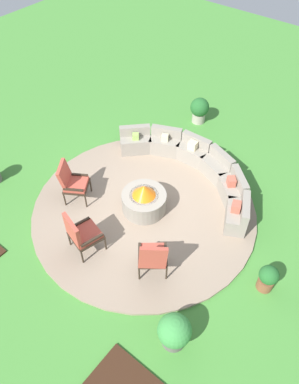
# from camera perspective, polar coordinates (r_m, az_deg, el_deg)

# --- Properties ---
(ground_plane) EXTENTS (24.00, 24.00, 0.00)m
(ground_plane) POSITION_cam_1_polar(r_m,az_deg,el_deg) (8.66, -0.82, -2.79)
(ground_plane) COLOR #478C38
(patio_circle) EXTENTS (5.19, 5.19, 0.06)m
(patio_circle) POSITION_cam_1_polar(r_m,az_deg,el_deg) (8.63, -0.82, -2.66)
(patio_circle) COLOR gray
(patio_circle) RESTS_ON ground_plane
(fire_pit) EXTENTS (1.02, 1.02, 0.75)m
(fire_pit) POSITION_cam_1_polar(r_m,az_deg,el_deg) (8.39, -0.85, -1.24)
(fire_pit) COLOR gray
(fire_pit) RESTS_ON patio_circle
(curved_stone_bench) EXTENTS (4.17, 1.86, 0.70)m
(curved_stone_bench) POSITION_cam_1_polar(r_m,az_deg,el_deg) (9.26, 7.02, 3.99)
(curved_stone_bench) COLOR gray
(curved_stone_bench) RESTS_ON patio_circle
(lounge_chair_front_left) EXTENTS (0.75, 0.77, 1.06)m
(lounge_chair_front_left) POSITION_cam_1_polar(r_m,az_deg,el_deg) (8.62, -11.90, 1.61)
(lounge_chair_front_left) COLOR #2D2319
(lounge_chair_front_left) RESTS_ON patio_circle
(lounge_chair_front_right) EXTENTS (0.72, 0.73, 1.11)m
(lounge_chair_front_right) POSITION_cam_1_polar(r_m,az_deg,el_deg) (7.59, -10.56, -6.29)
(lounge_chair_front_right) COLOR #2D2319
(lounge_chair_front_right) RESTS_ON patio_circle
(lounge_chair_back_left) EXTENTS (0.78, 0.79, 1.02)m
(lounge_chair_back_left) POSITION_cam_1_polar(r_m,az_deg,el_deg) (7.18, 0.51, -9.94)
(lounge_chair_back_left) COLOR #2D2319
(lounge_chair_back_left) RESTS_ON patio_circle
(potted_plant_0) EXTENTS (0.60, 0.60, 0.75)m
(potted_plant_0) POSITION_cam_1_polar(r_m,az_deg,el_deg) (6.73, 3.86, -20.76)
(potted_plant_0) COLOR #605B56
(potted_plant_0) RESTS_ON ground_plane
(potted_plant_1) EXTENTS (0.38, 0.38, 0.64)m
(potted_plant_1) POSITION_cam_1_polar(r_m,az_deg,el_deg) (7.57, 17.83, -12.52)
(potted_plant_1) COLOR brown
(potted_plant_1) RESTS_ON ground_plane
(potted_plant_2) EXTENTS (0.54, 0.54, 0.77)m
(potted_plant_2) POSITION_cam_1_polar(r_m,az_deg,el_deg) (11.06, 7.74, 12.57)
(potted_plant_2) COLOR #A89E8E
(potted_plant_2) RESTS_ON ground_plane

